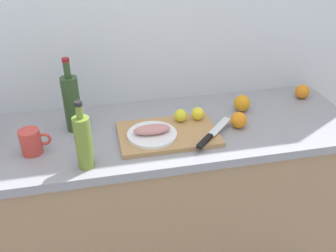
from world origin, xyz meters
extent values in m
cube|color=silver|center=(0.00, 0.33, 1.25)|extent=(3.20, 0.05, 2.50)
cube|color=#9E7A56|center=(0.00, 0.00, 0.43)|extent=(2.00, 0.58, 0.86)
cube|color=gray|center=(0.00, 0.00, 0.88)|extent=(2.00, 0.60, 0.04)
cube|color=tan|center=(0.10, -0.07, 0.91)|extent=(0.43, 0.28, 0.02)
cylinder|color=white|center=(0.02, -0.09, 0.93)|extent=(0.21, 0.21, 0.01)
ellipsoid|color=tan|center=(0.02, -0.09, 0.95)|extent=(0.16, 0.07, 0.04)
cube|color=silver|center=(0.33, -0.09, 0.93)|extent=(0.15, 0.15, 0.00)
cube|color=black|center=(0.23, -0.19, 0.93)|extent=(0.09, 0.09, 0.02)
sphere|color=yellow|center=(0.18, 0.01, 0.95)|extent=(0.06, 0.06, 0.06)
sphere|color=yellow|center=(0.26, 0.01, 0.95)|extent=(0.06, 0.06, 0.06)
cylinder|color=olive|center=(-0.26, -0.22, 1.01)|extent=(0.06, 0.06, 0.21)
cylinder|color=olive|center=(-0.26, -0.22, 1.14)|extent=(0.03, 0.03, 0.05)
cylinder|color=black|center=(-0.26, -0.22, 1.17)|extent=(0.03, 0.03, 0.02)
cylinder|color=#2D4723|center=(-0.30, 0.08, 1.03)|extent=(0.07, 0.07, 0.25)
cylinder|color=#2D4723|center=(-0.30, 0.08, 1.19)|extent=(0.03, 0.03, 0.07)
cylinder|color=maroon|center=(-0.30, 0.08, 1.23)|extent=(0.03, 0.03, 0.02)
cylinder|color=#CC3F38|center=(-0.47, -0.08, 0.95)|extent=(0.08, 0.08, 0.11)
torus|color=#CC3F38|center=(-0.42, -0.08, 0.96)|extent=(0.06, 0.01, 0.06)
sphere|color=orange|center=(0.43, -0.06, 0.94)|extent=(0.07, 0.07, 0.07)
sphere|color=orange|center=(0.87, 0.15, 0.94)|extent=(0.07, 0.07, 0.07)
sphere|color=orange|center=(0.51, 0.09, 0.94)|extent=(0.08, 0.08, 0.08)
camera|label=1|loc=(-0.19, -1.39, 1.74)|focal=38.64mm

